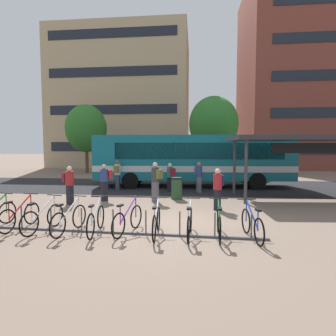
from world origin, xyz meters
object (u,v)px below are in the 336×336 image
(parked_bicycle_silver_6, at_px, (156,222))
(parked_bicycle_green_8, at_px, (219,224))
(parked_bicycle_white_2, at_px, (43,218))
(parked_bicycle_blue_9, at_px, (252,225))
(commuter_olive_pack_1, at_px, (156,179))
(commuter_maroon_pack_6, at_px, (170,175))
(commuter_red_pack_5, at_px, (105,180))
(street_tree_1, at_px, (214,124))
(parked_bicycle_silver_7, at_px, (190,223))
(street_tree_0, at_px, (86,129))
(parked_bicycle_red_1, at_px, (20,216))
(commuter_navy_pack_4, at_px, (218,186))
(parked_bicycle_silver_4, at_px, (96,220))
(commuter_olive_pack_0, at_px, (117,173))
(parked_bicycle_white_3, at_px, (69,219))
(transit_shelter, at_px, (302,140))
(commuter_grey_pack_2, at_px, (199,175))
(parked_bicycle_purple_5, at_px, (128,220))
(commuter_maroon_pack_3, at_px, (69,183))
(trash_bin, at_px, (177,188))
(city_bus, at_px, (191,158))

(parked_bicycle_silver_6, relative_size, parked_bicycle_green_8, 1.00)
(parked_bicycle_white_2, bearing_deg, parked_bicycle_blue_9, -79.49)
(commuter_olive_pack_1, xyz_separation_m, commuter_maroon_pack_6, (0.40, 2.91, -0.11))
(commuter_red_pack_5, bearing_deg, street_tree_1, -161.45)
(parked_bicycle_silver_6, bearing_deg, parked_bicycle_silver_7, -91.83)
(street_tree_0, bearing_deg, parked_bicycle_green_8, -58.44)
(parked_bicycle_red_1, bearing_deg, commuter_navy_pack_4, -57.03)
(parked_bicycle_silver_4, bearing_deg, parked_bicycle_silver_6, -95.92)
(parked_bicycle_white_2, relative_size, commuter_olive_pack_0, 0.99)
(commuter_navy_pack_4, xyz_separation_m, street_tree_1, (0.80, 14.65, 3.73))
(commuter_red_pack_5, bearing_deg, parked_bicycle_white_3, 48.46)
(transit_shelter, bearing_deg, commuter_red_pack_5, -175.45)
(parked_bicycle_silver_6, distance_m, commuter_navy_pack_4, 3.93)
(parked_bicycle_white_2, xyz_separation_m, parked_bicycle_silver_7, (4.25, -0.09, 0.00))
(commuter_olive_pack_0, bearing_deg, commuter_grey_pack_2, -98.93)
(transit_shelter, bearing_deg, parked_bicycle_white_3, -148.84)
(parked_bicycle_red_1, height_order, parked_bicycle_purple_5, same)
(transit_shelter, bearing_deg, parked_bicycle_red_1, -154.35)
(commuter_red_pack_5, bearing_deg, parked_bicycle_red_1, 27.75)
(commuter_maroon_pack_6, height_order, street_tree_1, street_tree_1)
(parked_bicycle_white_2, bearing_deg, parked_bicycle_silver_6, -79.99)
(parked_bicycle_silver_7, xyz_separation_m, commuter_red_pack_5, (-3.96, 4.69, 0.59))
(commuter_maroon_pack_3, xyz_separation_m, street_tree_0, (-5.16, 14.45, 3.39))
(parked_bicycle_green_8, xyz_separation_m, commuter_grey_pack_2, (-0.44, 7.37, 0.58))
(commuter_maroon_pack_3, bearing_deg, commuter_maroon_pack_6, 71.22)
(parked_bicycle_blue_9, xyz_separation_m, commuter_maroon_pack_3, (-6.88, 3.79, 0.56))
(commuter_maroon_pack_6, relative_size, street_tree_1, 0.22)
(parked_bicycle_white_3, xyz_separation_m, commuter_navy_pack_4, (4.47, 3.33, 0.55))
(parked_bicycle_green_8, distance_m, trash_bin, 5.66)
(parked_bicycle_silver_6, height_order, trash_bin, trash_bin)
(parked_bicycle_white_2, xyz_separation_m, street_tree_0, (-6.14, 18.14, 3.95))
(parked_bicycle_silver_7, height_order, parked_bicycle_green_8, same)
(parked_bicycle_red_1, distance_m, commuter_olive_pack_0, 7.65)
(commuter_maroon_pack_6, bearing_deg, street_tree_1, -55.96)
(commuter_olive_pack_0, bearing_deg, commuter_olive_pack_1, -143.01)
(parked_bicycle_silver_6, height_order, street_tree_0, street_tree_0)
(parked_bicycle_red_1, distance_m, commuter_grey_pack_2, 8.99)
(trash_bin, height_order, street_tree_1, street_tree_1)
(commuter_grey_pack_2, distance_m, trash_bin, 2.23)
(parked_bicycle_silver_4, distance_m, transit_shelter, 10.09)
(parked_bicycle_silver_4, distance_m, commuter_grey_pack_2, 7.96)
(commuter_grey_pack_2, height_order, commuter_navy_pack_4, commuter_grey_pack_2)
(city_bus, bearing_deg, commuter_olive_pack_1, 70.44)
(parked_bicycle_white_2, distance_m, parked_bicycle_purple_5, 2.50)
(parked_bicycle_silver_7, relative_size, commuter_maroon_pack_3, 1.05)
(commuter_navy_pack_4, bearing_deg, parked_bicycle_purple_5, -15.26)
(parked_bicycle_white_2, distance_m, commuter_grey_pack_2, 8.65)
(parked_bicycle_silver_4, height_order, street_tree_0, street_tree_0)
(street_tree_1, bearing_deg, commuter_maroon_pack_6, -106.31)
(commuter_red_pack_5, relative_size, street_tree_1, 0.24)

